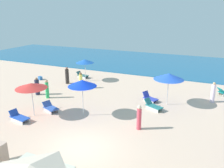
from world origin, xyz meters
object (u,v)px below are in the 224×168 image
at_px(umbrella_1, 82,83).
at_px(umbrella_5, 85,61).
at_px(lounge_chair_3_0, 19,117).
at_px(beachgoer_0, 139,118).
at_px(lounge_chair_2_0, 150,98).
at_px(cooler_box_0, 40,78).
at_px(beachgoer_1, 47,89).
at_px(umbrella_3, 31,86).
at_px(beachgoer_4, 67,76).
at_px(umbrella_2, 169,76).
at_px(lounge_chair_2_1, 153,106).
at_px(lounge_chair_3_1, 50,108).
at_px(beachgoer_5, 81,81).
at_px(beachgoer_2, 213,93).
at_px(lounge_chair_5_0, 82,75).
at_px(beachgoer_3, 37,87).

relative_size(umbrella_1, umbrella_5, 1.15).
relative_size(lounge_chair_3_0, beachgoer_0, 0.96).
distance_m(lounge_chair_2_0, cooler_box_0, 12.42).
bearing_deg(beachgoer_1, umbrella_3, 9.12).
relative_size(beachgoer_0, beachgoer_4, 0.94).
xyz_separation_m(umbrella_2, lounge_chair_3_0, (-8.51, -6.89, -2.04)).
xyz_separation_m(lounge_chair_2_1, beachgoer_1, (-8.79, -1.25, 0.51)).
height_order(lounge_chair_3_1, beachgoer_1, beachgoer_1).
bearing_deg(umbrella_1, beachgoer_5, 122.63).
distance_m(umbrella_3, beachgoer_1, 3.76).
relative_size(beachgoer_2, cooler_box_0, 3.71).
height_order(lounge_chair_5_0, beachgoer_4, beachgoer_4).
height_order(beachgoer_2, beachgoer_5, beachgoer_2).
distance_m(umbrella_1, beachgoer_2, 10.57).
bearing_deg(lounge_chair_3_0, lounge_chair_5_0, 17.43).
height_order(beachgoer_1, beachgoer_4, beachgoer_4).
height_order(umbrella_1, lounge_chair_2_0, umbrella_1).
distance_m(umbrella_1, lounge_chair_2_0, 6.19).
height_order(lounge_chair_3_1, umbrella_5, umbrella_5).
bearing_deg(umbrella_2, beachgoer_5, 174.69).
distance_m(beachgoer_2, beachgoer_4, 13.62).
height_order(lounge_chair_3_0, beachgoer_3, beachgoer_3).
bearing_deg(beachgoer_4, beachgoer_2, 58.56).
distance_m(umbrella_5, cooler_box_0, 5.27).
relative_size(umbrella_2, lounge_chair_3_0, 1.66).
relative_size(lounge_chair_2_1, umbrella_3, 0.65).
bearing_deg(beachgoer_1, beachgoer_2, 95.78).
relative_size(umbrella_2, beachgoer_2, 1.51).
distance_m(beachgoer_0, beachgoer_3, 10.36).
relative_size(umbrella_1, lounge_chair_5_0, 1.84).
height_order(beachgoer_1, beachgoer_3, beachgoer_1).
xyz_separation_m(lounge_chair_2_1, cooler_box_0, (-13.04, 2.86, -0.10)).
bearing_deg(lounge_chair_5_0, umbrella_5, -122.55).
relative_size(beachgoer_3, cooler_box_0, 3.44).
height_order(lounge_chair_5_0, beachgoer_0, beachgoer_0).
distance_m(beachgoer_1, beachgoer_4, 4.22).
distance_m(umbrella_3, lounge_chair_3_1, 2.27).
relative_size(lounge_chair_2_0, beachgoer_4, 0.82).
distance_m(lounge_chair_3_1, beachgoer_4, 6.91).
bearing_deg(beachgoer_2, umbrella_1, -112.24).
distance_m(umbrella_3, beachgoer_2, 13.92).
distance_m(beachgoer_4, beachgoer_5, 2.20).
height_order(umbrella_1, cooler_box_0, umbrella_1).
distance_m(lounge_chair_2_0, beachgoer_2, 5.06).
xyz_separation_m(beachgoer_2, cooler_box_0, (-17.05, -0.51, -0.61)).
distance_m(beachgoer_2, cooler_box_0, 17.07).
bearing_deg(lounge_chair_5_0, umbrella_3, -158.26).
bearing_deg(lounge_chair_2_1, lounge_chair_3_1, 142.76).
relative_size(umbrella_3, beachgoer_5, 1.52).
height_order(lounge_chair_2_1, beachgoer_2, beachgoer_2).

